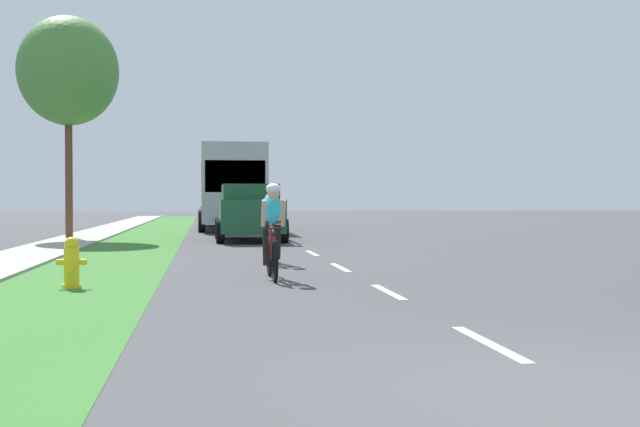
{
  "coord_description": "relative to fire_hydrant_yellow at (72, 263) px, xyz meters",
  "views": [
    {
      "loc": [
        -2.57,
        -4.84,
        1.33
      ],
      "look_at": [
        0.29,
        14.65,
        0.96
      ],
      "focal_mm": 43.77,
      "sensor_mm": 36.0,
      "label": 1
    }
  ],
  "objects": [
    {
      "name": "ground_plane",
      "position": [
        4.55,
        12.87,
        -0.37
      ],
      "size": [
        120.0,
        120.0,
        0.0
      ],
      "primitive_type": "plane",
      "color": "#424244"
    },
    {
      "name": "grass_verge",
      "position": [
        0.0,
        12.87,
        -0.37
      ],
      "size": [
        2.52,
        70.0,
        0.01
      ],
      "primitive_type": "cube",
      "color": "#38722D",
      "rests_on": "ground_plane"
    },
    {
      "name": "sidewalk_concrete",
      "position": [
        -2.14,
        12.87,
        -0.37
      ],
      "size": [
        1.75,
        70.0,
        0.1
      ],
      "primitive_type": "cube",
      "color": "#9E998E",
      "rests_on": "ground_plane"
    },
    {
      "name": "lane_markings_center",
      "position": [
        4.55,
        16.87,
        -0.37
      ],
      "size": [
        0.12,
        53.8,
        0.01
      ],
      "color": "white",
      "rests_on": "ground_plane"
    },
    {
      "name": "fire_hydrant_yellow",
      "position": [
        0.0,
        0.0,
        0.0
      ],
      "size": [
        0.44,
        0.38,
        0.76
      ],
      "color": "yellow",
      "rests_on": "ground_plane"
    },
    {
      "name": "cyclist_lead",
      "position": [
        3.06,
        0.83,
        0.44
      ],
      "size": [
        0.42,
        1.72,
        1.58
      ],
      "color": "black",
      "rests_on": "ground_plane"
    },
    {
      "name": "cyclist_trailing",
      "position": [
        3.31,
        4.0,
        0.44
      ],
      "size": [
        0.42,
        1.72,
        1.58
      ],
      "color": "black",
      "rests_on": "ground_plane"
    },
    {
      "name": "suv_dark_green",
      "position": [
        3.35,
        12.89,
        0.58
      ],
      "size": [
        2.15,
        4.7,
        1.79
      ],
      "color": "#194C2D",
      "rests_on": "ground_plane"
    },
    {
      "name": "bus_silver",
      "position": [
        3.07,
        23.1,
        1.61
      ],
      "size": [
        2.78,
        11.6,
        3.48
      ],
      "color": "#A5A8AD",
      "rests_on": "ground_plane"
    },
    {
      "name": "pickup_black",
      "position": [
        3.37,
        42.41,
        0.46
      ],
      "size": [
        2.22,
        5.1,
        1.64
      ],
      "color": "black",
      "rests_on": "ground_plane"
    },
    {
      "name": "street_tree_near",
      "position": [
        -2.5,
        14.73,
        5.16
      ],
      "size": [
        3.27,
        3.27,
        7.35
      ],
      "color": "brown",
      "rests_on": "ground_plane"
    }
  ]
}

